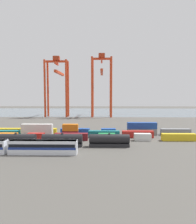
{
  "coord_description": "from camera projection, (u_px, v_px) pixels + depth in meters",
  "views": [
    {
      "loc": [
        13.55,
        -77.06,
        16.32
      ],
      "look_at": [
        11.55,
        20.89,
        8.78
      ],
      "focal_mm": 34.18,
      "sensor_mm": 36.0,
      "label": 1
    }
  ],
  "objects": [
    {
      "name": "shipping_container_15",
      "position": [
        42.0,
        131.0,
        89.45
      ],
      "size": [
        12.1,
        2.44,
        2.6
      ],
      "primitive_type": "cube",
      "color": "gold",
      "rests_on": "ground_plane"
    },
    {
      "name": "shipping_container_17",
      "position": [
        108.0,
        132.0,
        88.89
      ],
      "size": [
        6.04,
        2.44,
        2.6
      ],
      "primitive_type": "cube",
      "color": "#1C4299",
      "rests_on": "ground_plane"
    },
    {
      "name": "gantry_crane_central",
      "position": [
        102.0,
        79.0,
        166.07
      ],
      "size": [
        15.88,
        34.51,
        48.42
      ],
      "color": "red",
      "rests_on": "ground_plane"
    },
    {
      "name": "shipping_container_1",
      "position": [
        1.0,
        136.0,
        78.46
      ],
      "size": [
        12.1,
        2.44,
        2.6
      ],
      "primitive_type": "cube",
      "color": "orange",
      "rests_on": "ground_plane"
    },
    {
      "name": "shipping_container_7",
      "position": [
        4.0,
        134.0,
        84.11
      ],
      "size": [
        12.1,
        2.44,
        2.6
      ],
      "primitive_type": "cube",
      "color": "#146066",
      "rests_on": "ground_plane"
    },
    {
      "name": "shipping_container_13",
      "position": [
        138.0,
        134.0,
        83.04
      ],
      "size": [
        12.1,
        2.44,
        2.6
      ],
      "primitive_type": "cube",
      "color": "#AD211C",
      "rests_on": "ground_plane"
    },
    {
      "name": "shipping_container_9",
      "position": [
        37.0,
        127.0,
        83.64
      ],
      "size": [
        12.1,
        2.44,
        2.6
      ],
      "primitive_type": "cube",
      "color": "silver",
      "rests_on": "shipping_container_8"
    },
    {
      "name": "harbour_water",
      "position": [
        89.0,
        112.0,
        216.74
      ],
      "size": [
        400.0,
        110.0,
        0.01
      ],
      "primitive_type": "cube",
      "color": "slate",
      "rests_on": "ground_plane"
    },
    {
      "name": "shipping_container_16",
      "position": [
        75.0,
        132.0,
        89.17
      ],
      "size": [
        12.1,
        2.44,
        2.6
      ],
      "primitive_type": "cube",
      "color": "#1C4299",
      "rests_on": "ground_plane"
    },
    {
      "name": "shipping_container_3",
      "position": [
        71.0,
        137.0,
        77.94
      ],
      "size": [
        12.1,
        2.44,
        2.6
      ],
      "primitive_type": "cube",
      "color": "maroon",
      "rests_on": "ground_plane"
    },
    {
      "name": "shipping_container_12",
      "position": [
        104.0,
        134.0,
        83.31
      ],
      "size": [
        12.1,
        2.44,
        2.6
      ],
      "primitive_type": "cube",
      "color": "#146066",
      "rests_on": "ground_plane"
    },
    {
      "name": "shipping_container_19",
      "position": [
        142.0,
        126.0,
        88.41
      ],
      "size": [
        12.1,
        2.44,
        2.6
      ],
      "primitive_type": "cube",
      "color": "#1C4299",
      "rests_on": "shipping_container_18"
    },
    {
      "name": "shipping_container_20",
      "position": [
        175.0,
        132.0,
        88.32
      ],
      "size": [
        12.1,
        2.44,
        2.6
      ],
      "primitive_type": "cube",
      "color": "slate",
      "rests_on": "ground_plane"
    },
    {
      "name": "shipping_container_2",
      "position": [
        36.0,
        137.0,
        78.2
      ],
      "size": [
        6.04,
        2.44,
        2.6
      ],
      "primitive_type": "cube",
      "color": "#AD211C",
      "rests_on": "ground_plane"
    },
    {
      "name": "freight_tank_row",
      "position": [
        62.0,
        140.0,
        68.37
      ],
      "size": [
        42.93,
        2.91,
        4.37
      ],
      "color": "#232326",
      "rests_on": "ground_plane"
    },
    {
      "name": "shipping_container_6",
      "position": [
        179.0,
        137.0,
        77.15
      ],
      "size": [
        12.1,
        2.44,
        2.6
      ],
      "primitive_type": "cube",
      "color": "gold",
      "rests_on": "ground_plane"
    },
    {
      "name": "shipping_container_4",
      "position": [
        107.0,
        137.0,
        77.67
      ],
      "size": [
        6.04,
        2.44,
        2.6
      ],
      "primitive_type": "cube",
      "color": "#197538",
      "rests_on": "ground_plane"
    },
    {
      "name": "shipping_container_18",
      "position": [
        142.0,
        132.0,
        88.61
      ],
      "size": [
        12.1,
        2.44,
        2.6
      ],
      "primitive_type": "cube",
      "color": "slate",
      "rests_on": "ground_plane"
    },
    {
      "name": "shipping_container_10",
      "position": [
        70.0,
        134.0,
        83.58
      ],
      "size": [
        6.04,
        2.44,
        2.6
      ],
      "primitive_type": "cube",
      "color": "maroon",
      "rests_on": "ground_plane"
    },
    {
      "name": "passenger_train",
      "position": [
        8.0,
        146.0,
        59.7
      ],
      "size": [
        38.96,
        3.14,
        3.9
      ],
      "color": "silver",
      "rests_on": "ground_plane"
    },
    {
      "name": "shipping_container_14",
      "position": [
        9.0,
        131.0,
        89.74
      ],
      "size": [
        12.1,
        2.44,
        2.6
      ],
      "primitive_type": "cube",
      "color": "gold",
      "rests_on": "ground_plane"
    },
    {
      "name": "gantry_crane_west",
      "position": [
        57.0,
        80.0,
        166.86
      ],
      "size": [
        17.82,
        33.07,
        46.51
      ],
      "color": "red",
      "rests_on": "ground_plane"
    },
    {
      "name": "shipping_container_11",
      "position": [
        70.0,
        127.0,
        83.38
      ],
      "size": [
        6.04,
        2.44,
        2.6
      ],
      "primitive_type": "cube",
      "color": "orange",
      "rests_on": "shipping_container_10"
    },
    {
      "name": "shipping_container_8",
      "position": [
        37.0,
        134.0,
        83.84
      ],
      "size": [
        12.1,
        2.44,
        2.6
      ],
      "primitive_type": "cube",
      "color": "silver",
      "rests_on": "ground_plane"
    },
    {
      "name": "shipping_container_5",
      "position": [
        143.0,
        137.0,
        77.41
      ],
      "size": [
        6.04,
        2.44,
        2.6
      ],
      "primitive_type": "cube",
      "color": "silver",
      "rests_on": "ground_plane"
    },
    {
      "name": "ground_plane",
      "position": [
        78.0,
        125.0,
        118.22
      ],
      "size": [
        420.0,
        420.0,
        0.0
      ],
      "primitive_type": "plane",
      "color": "#4C4944"
    }
  ]
}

